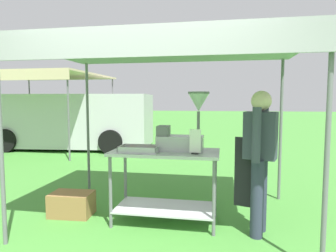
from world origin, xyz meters
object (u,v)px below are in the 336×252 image
(donut_cart, at_px, (165,172))
(menu_sign, at_px, (195,143))
(vendor, at_px, (259,155))
(supply_crate, at_px, (72,204))
(neighbour_tent, at_px, (43,76))
(van_silver, at_px, (71,120))
(donut_fryer, at_px, (184,129))
(stall_canopy, at_px, (167,52))
(donut_tray, at_px, (140,150))

(donut_cart, distance_m, menu_sign, 0.56)
(vendor, bearing_deg, menu_sign, -177.95)
(supply_crate, xyz_separation_m, neighbour_tent, (-3.38, 4.71, 2.07))
(donut_cart, height_order, van_silver, van_silver)
(donut_fryer, relative_size, neighbour_tent, 0.21)
(stall_canopy, relative_size, van_silver, 0.63)
(menu_sign, height_order, supply_crate, menu_sign)
(donut_tray, bearing_deg, vendor, -0.59)
(neighbour_tent, bearing_deg, van_silver, 40.90)
(supply_crate, bearing_deg, van_silver, 118.29)
(donut_tray, relative_size, donut_fryer, 0.65)
(supply_crate, bearing_deg, vendor, -2.97)
(donut_tray, bearing_deg, stall_canopy, 36.33)
(menu_sign, xyz_separation_m, supply_crate, (-1.62, 0.15, -0.87))
(donut_fryer, bearing_deg, van_silver, 129.76)
(vendor, height_order, neighbour_tent, neighbour_tent)
(donut_fryer, xyz_separation_m, supply_crate, (-1.47, -0.07, -1.00))
(menu_sign, relative_size, supply_crate, 0.52)
(donut_fryer, bearing_deg, neighbour_tent, 136.31)
(van_silver, bearing_deg, neighbour_tent, -139.10)
(donut_tray, xyz_separation_m, supply_crate, (-0.96, 0.11, -0.76))
(donut_cart, xyz_separation_m, vendor, (1.09, -0.13, 0.27))
(donut_cart, bearing_deg, van_silver, 127.88)
(donut_cart, height_order, donut_fryer, donut_fryer)
(van_silver, relative_size, neighbour_tent, 1.54)
(vendor, distance_m, van_silver, 7.41)
(donut_cart, bearing_deg, supply_crate, -179.69)
(vendor, bearing_deg, neighbour_tent, 139.80)
(donut_fryer, xyz_separation_m, vendor, (0.86, -0.19, -0.25))
(stall_canopy, distance_m, supply_crate, 2.31)
(donut_cart, relative_size, menu_sign, 4.58)
(stall_canopy, xyz_separation_m, supply_crate, (-1.24, -0.10, -1.94))
(donut_cart, height_order, neighbour_tent, neighbour_tent)
(donut_cart, relative_size, donut_fryer, 1.82)
(stall_canopy, xyz_separation_m, menu_sign, (0.38, -0.25, -1.07))
(vendor, xyz_separation_m, van_silver, (-5.14, 5.33, -0.03))
(menu_sign, height_order, neighbour_tent, neighbour_tent)
(stall_canopy, height_order, menu_sign, stall_canopy)
(donut_fryer, relative_size, van_silver, 0.14)
(donut_tray, bearing_deg, donut_fryer, 19.04)
(neighbour_tent, bearing_deg, donut_cart, -45.47)
(donut_cart, bearing_deg, donut_tray, -158.45)
(donut_cart, xyz_separation_m, donut_fryer, (0.23, 0.06, 0.52))
(donut_fryer, xyz_separation_m, menu_sign, (0.15, -0.22, -0.13))
(stall_canopy, relative_size, supply_crate, 5.97)
(stall_canopy, height_order, donut_tray, stall_canopy)
(donut_tray, height_order, menu_sign, menu_sign)
(menu_sign, relative_size, neighbour_tent, 0.08)
(stall_canopy, bearing_deg, vendor, -11.70)
(menu_sign, bearing_deg, stall_canopy, 146.45)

